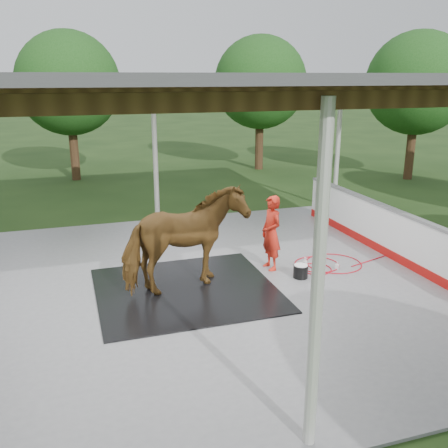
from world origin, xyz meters
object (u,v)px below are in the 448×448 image
object	(u,v)px
handler	(271,233)
wash_bucket	(301,271)
dasher_board	(398,237)
horse	(185,240)

from	to	relation	value
handler	wash_bucket	distance (m)	1.02
dasher_board	horse	size ratio (longest dim) A/B	3.37
wash_bucket	horse	bearing A→B (deg)	177.40
handler	wash_bucket	size ratio (longest dim) A/B	5.33
horse	handler	bearing A→B (deg)	-89.23
handler	dasher_board	bearing A→B (deg)	75.53
dasher_board	handler	xyz separation A→B (m)	(-2.92, 0.40, 0.27)
dasher_board	wash_bucket	world-z (taller)	dasher_board
dasher_board	horse	world-z (taller)	horse
horse	handler	xyz separation A→B (m)	(2.02, 0.57, -0.22)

